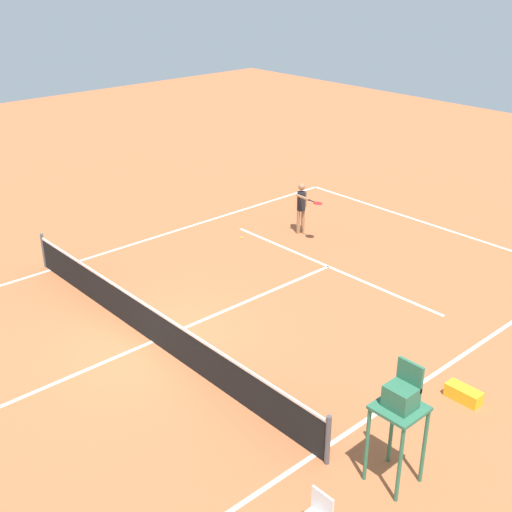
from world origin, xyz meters
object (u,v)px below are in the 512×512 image
object	(u,v)px
tennis_ball	(241,238)
umpire_chair	(400,406)
player_serving	(302,204)
equipment_bag	(463,394)

from	to	relation	value
tennis_ball	umpire_chair	world-z (taller)	umpire_chair
player_serving	equipment_bag	xyz separation A→B (m)	(-8.71, 4.04, -0.89)
tennis_ball	umpire_chair	size ratio (longest dim) A/B	0.03
tennis_ball	umpire_chair	distance (m)	11.49
player_serving	umpire_chair	distance (m)	11.54
player_serving	umpire_chair	bearing A→B (deg)	56.57
tennis_ball	equipment_bag	world-z (taller)	equipment_bag
player_serving	umpire_chair	xyz separation A→B (m)	(-9.14, 7.02, 0.56)
player_serving	equipment_bag	world-z (taller)	player_serving
player_serving	equipment_bag	distance (m)	9.64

